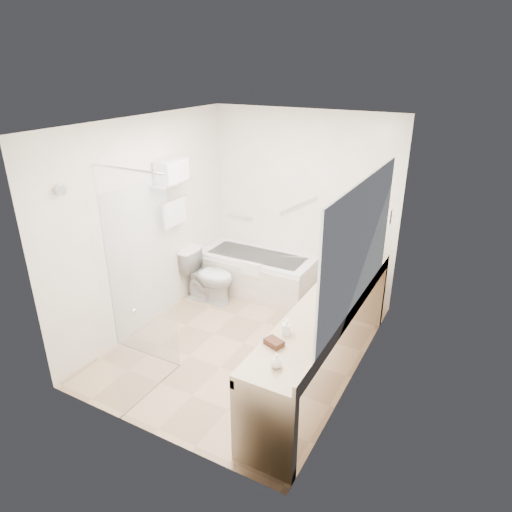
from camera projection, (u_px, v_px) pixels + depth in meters
The scene contains 25 objects.
floor at pixel (244, 343), 5.33m from camera, with size 3.20×3.20×0.00m, color tan.
ceiling at pixel (241, 123), 4.34m from camera, with size 2.60×3.20×0.10m, color silver.
wall_back at pixel (302, 205), 6.13m from camera, with size 2.60×0.10×2.50m, color white.
wall_front at pixel (139, 312), 3.55m from camera, with size 2.60×0.10×2.50m, color white.
wall_left at pixel (148, 225), 5.41m from camera, with size 0.10×3.20×2.50m, color white.
wall_right at pixel (362, 269), 4.27m from camera, with size 0.10×3.20×2.50m, color white.
bathtub at pixel (257, 273), 6.44m from camera, with size 1.60×0.73×0.59m.
grab_bar_short at pixel (240, 217), 6.63m from camera, with size 0.03×0.03×0.40m, color silver.
grab_bar_long at pixel (298, 205), 6.12m from camera, with size 0.03×0.03×0.60m, color silver.
shower_enclosure at pixel (139, 281), 4.44m from camera, with size 0.96×0.91×2.11m.
towel_shelf at pixel (172, 178), 5.43m from camera, with size 0.24×0.55×0.81m.
vanity_counter at pixel (325, 325), 4.51m from camera, with size 0.55×2.70×0.95m.
sink at pixel (343, 293), 4.75m from camera, with size 0.40×0.52×0.14m, color silver.
faucet at pixel (357, 286), 4.64m from camera, with size 0.03×0.03×0.14m, color silver.
mirror at pixel (360, 245), 4.03m from camera, with size 0.02×2.00×1.20m, color #ACB1B8.
hairdryer_unit at pixel (387, 217), 5.05m from camera, with size 0.08×0.10×0.18m, color silver.
toilet at pixel (209, 276), 6.17m from camera, with size 0.40×0.72×0.71m, color silver.
amenity_basket at pixel (274, 343), 3.82m from camera, with size 0.16×0.10×0.05m, color #462719.
soap_bottle_a at pixel (286, 331), 3.96m from camera, with size 0.07×0.15×0.07m, color silver.
soap_bottle_b at pixel (277, 362), 3.54m from camera, with size 0.09×0.12×0.09m, color silver.
water_bottle_left at pixel (358, 252), 5.43m from camera, with size 0.06×0.06×0.19m.
water_bottle_mid at pixel (362, 253), 5.41m from camera, with size 0.06×0.06×0.20m.
water_bottle_right at pixel (368, 255), 5.33m from camera, with size 0.07×0.07×0.22m.
drinking_glass_near at pixel (334, 272), 5.03m from camera, with size 0.07×0.07×0.09m, color silver.
drinking_glass_far at pixel (348, 274), 5.00m from camera, with size 0.06×0.06×0.08m, color silver.
Camera 1 is at (2.27, -3.87, 3.06)m, focal length 32.00 mm.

